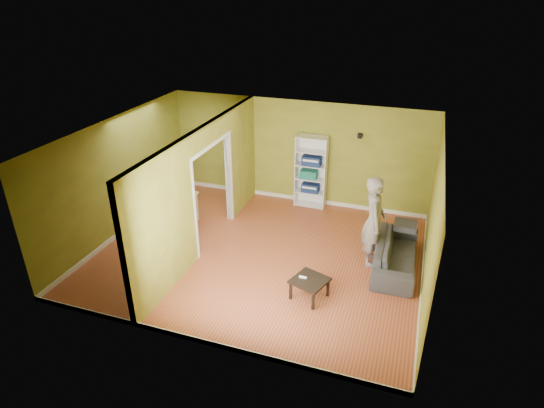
{
  "coord_description": "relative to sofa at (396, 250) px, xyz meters",
  "views": [
    {
      "loc": [
        2.83,
        -7.52,
        5.15
      ],
      "look_at": [
        0.2,
        0.2,
        1.1
      ],
      "focal_mm": 30.0,
      "sensor_mm": 36.0,
      "label": 1
    }
  ],
  "objects": [
    {
      "name": "room_shell",
      "position": [
        -2.7,
        -0.43,
        0.92
      ],
      "size": [
        6.5,
        6.5,
        6.5
      ],
      "color": "#AF5635",
      "rests_on": "ground"
    },
    {
      "name": "partition",
      "position": [
        -3.9,
        -0.43,
        0.92
      ],
      "size": [
        0.22,
        5.5,
        2.6
      ],
      "primitive_type": null,
      "color": "#9A9E30",
      "rests_on": "ground"
    },
    {
      "name": "wall_speaker",
      "position": [
        -1.2,
        2.26,
        1.52
      ],
      "size": [
        0.1,
        0.1,
        0.1
      ],
      "primitive_type": "cube",
      "color": "black",
      "rests_on": "room_shell"
    },
    {
      "name": "sofa",
      "position": [
        0.0,
        0.0,
        0.0
      ],
      "size": [
        2.01,
        0.89,
        0.76
      ],
      "primitive_type": "imported",
      "rotation": [
        0.0,
        0.0,
        1.59
      ],
      "color": "black",
      "rests_on": "ground"
    },
    {
      "name": "person",
      "position": [
        -0.5,
        0.04,
        0.71
      ],
      "size": [
        0.88,
        0.74,
        2.17
      ],
      "primitive_type": "imported",
      "rotation": [
        0.0,
        0.0,
        1.74
      ],
      "color": "slate",
      "rests_on": "ground"
    },
    {
      "name": "bookshelf",
      "position": [
        -2.29,
        2.17,
        0.53
      ],
      "size": [
        0.76,
        0.33,
        1.81
      ],
      "color": "white",
      "rests_on": "ground"
    },
    {
      "name": "paper_box_navy_a",
      "position": [
        -2.29,
        2.12,
        0.11
      ],
      "size": [
        0.42,
        0.27,
        0.21
      ],
      "primitive_type": "cube",
      "color": "#1C1C4F",
      "rests_on": "bookshelf"
    },
    {
      "name": "paper_box_teal",
      "position": [
        -2.34,
        2.12,
        0.46
      ],
      "size": [
        0.41,
        0.26,
        0.21
      ],
      "primitive_type": "cube",
      "color": "#0A5B62",
      "rests_on": "bookshelf"
    },
    {
      "name": "paper_box_navy_b",
      "position": [
        -2.28,
        2.12,
        0.83
      ],
      "size": [
        0.45,
        0.29,
        0.23
      ],
      "primitive_type": "cube",
      "color": "navy",
      "rests_on": "bookshelf"
    },
    {
      "name": "coffee_table",
      "position": [
        -1.36,
        -1.5,
        -0.05
      ],
      "size": [
        0.58,
        0.58,
        0.38
      ],
      "rotation": [
        0.0,
        0.0,
        -0.34
      ],
      "color": "black",
      "rests_on": "ground"
    },
    {
      "name": "game_controller",
      "position": [
        -1.49,
        -1.48,
        0.02
      ],
      "size": [
        0.14,
        0.04,
        0.03
      ],
      "primitive_type": "cube",
      "color": "white",
      "rests_on": "coffee_table"
    },
    {
      "name": "dining_table",
      "position": [
        -5.17,
        0.22,
        0.26
      ],
      "size": [
        1.14,
        0.76,
        0.72
      ],
      "rotation": [
        0.0,
        0.0,
        -0.05
      ],
      "color": "tan",
      "rests_on": "ground"
    },
    {
      "name": "chair_left",
      "position": [
        -5.99,
        0.21,
        0.08
      ],
      "size": [
        0.46,
        0.46,
        0.92
      ],
      "primitive_type": null,
      "rotation": [
        0.0,
        0.0,
        -1.67
      ],
      "color": "tan",
      "rests_on": "ground"
    },
    {
      "name": "chair_near",
      "position": [
        -5.06,
        -0.34,
        0.12
      ],
      "size": [
        0.58,
        0.58,
        1.0
      ],
      "primitive_type": null,
      "rotation": [
        0.0,
        0.0,
        -0.32
      ],
      "color": "tan",
      "rests_on": "ground"
    },
    {
      "name": "chair_far",
      "position": [
        -5.17,
        0.81,
        0.14
      ],
      "size": [
        0.51,
        0.51,
        1.05
      ],
      "primitive_type": null,
      "rotation": [
        0.0,
        0.0,
        3.08
      ],
      "color": "tan",
      "rests_on": "ground"
    }
  ]
}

